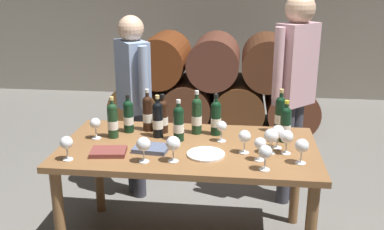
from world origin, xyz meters
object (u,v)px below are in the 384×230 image
Objects in this scene: wine_bottle_2 at (113,120)px; wine_glass_3 at (173,144)px; wine_bottle_7 at (148,113)px; wine_glass_11 at (265,153)px; wine_glass_1 at (222,127)px; wine_glass_9 at (278,132)px; wine_glass_8 at (260,144)px; tasting_notebook at (108,152)px; wine_bottle_3 at (179,123)px; wine_glass_4 at (66,143)px; wine_bottle_4 at (128,116)px; wine_glass_0 at (302,146)px; wine_bottle_0 at (197,115)px; wine_bottle_5 at (216,117)px; dining_table at (189,158)px; sommelier_presenting at (295,81)px; wine_glass_7 at (287,137)px; wine_glass_10 at (271,136)px; wine_bottle_1 at (163,116)px; wine_bottle_8 at (158,119)px; wine_glass_5 at (245,137)px; wine_glass_6 at (143,145)px; wine_glass_2 at (95,124)px; serving_plate at (206,154)px; wine_bottle_6 at (286,124)px; taster_seated_left at (133,92)px; leather_ledger at (151,148)px; wine_bottle_9 at (280,114)px.

wine_glass_3 is (0.48, -0.36, -0.01)m from wine_bottle_2.
wine_glass_11 is (0.82, -0.59, -0.02)m from wine_bottle_7.
wine_glass_9 is at bearing -12.40° from wine_glass_1.
wine_glass_9 is (0.64, 0.29, -0.00)m from wine_glass_3.
wine_glass_8 reaches higher than tasting_notebook.
wine_bottle_3 is 1.88× the size of wine_glass_4.
wine_bottle_4 is 1.75× the size of wine_glass_0.
wine_bottle_5 is at bearing -3.97° from wine_bottle_0.
tasting_notebook reaches higher than dining_table.
wine_glass_7 is at bearing -98.55° from sommelier_presenting.
wine_bottle_3 is 0.70m from wine_glass_11.
wine_bottle_5 is 1.04m from wine_glass_4.
wine_bottle_5 reaches higher than wine_glass_10.
wine_bottle_1 is at bearing 23.31° from wine_bottle_2.
wine_bottle_0 reaches higher than wine_glass_11.
wine_bottle_0 is 1.04× the size of wine_bottle_8.
wine_glass_10 is at bearing -28.62° from wine_glass_1.
wine_glass_5 is (0.60, -0.23, -0.02)m from wine_bottle_8.
wine_bottle_3 is (-0.08, 0.09, 0.22)m from dining_table.
wine_glass_1 is at bearing -9.67° from wine_bottle_4.
wine_glass_1 is 0.92× the size of wine_glass_9.
wine_bottle_2 is 0.45m from wine_glass_4.
wine_glass_9 is 0.77m from sommelier_presenting.
wine_bottle_8 is (-0.23, 0.14, 0.22)m from dining_table.
wine_glass_10 is at bearing 16.30° from wine_glass_6.
wine_glass_2 reaches higher than serving_plate.
wine_glass_3 is (0.15, -0.50, -0.01)m from wine_bottle_1.
wine_bottle_0 is 1.09× the size of wine_bottle_6.
dining_table is 0.55m from wine_bottle_4.
wine_glass_0 is 0.66× the size of serving_plate.
wine_glass_0 reaches higher than wine_glass_5.
wine_bottle_1 is at bearing -55.54° from taster_seated_left.
wine_glass_2 is 0.68× the size of leather_ledger.
wine_bottle_8 is at bearing 89.40° from wine_glass_6.
wine_bottle_4 is 1.01m from wine_glass_8.
wine_glass_10 reaches higher than wine_glass_3.
leather_ledger is at bearing -92.78° from wine_bottle_1.
wine_glass_10 is at bearing -117.28° from wine_glass_9.
wine_glass_3 is at bearing -37.15° from wine_bottle_2.
wine_bottle_4 is at bearing -178.62° from wine_bottle_5.
wine_bottle_6 is at bearing 27.16° from wine_glass_6.
sommelier_presenting is 1.30m from taster_seated_left.
wine_bottle_9 is 1.96× the size of wine_glass_3.
wine_bottle_3 is 0.40m from wine_bottle_4.
leather_ledger is at bearing 173.93° from wine_glass_0.
dining_table is 5.32× the size of wine_bottle_9.
wine_bottle_8 is 0.44m from wine_glass_6.
wine_glass_6 is 0.73× the size of tasting_notebook.
wine_glass_3 is (-0.70, -0.42, -0.01)m from wine_bottle_6.
wine_bottle_7 is 1.03× the size of wine_bottle_8.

